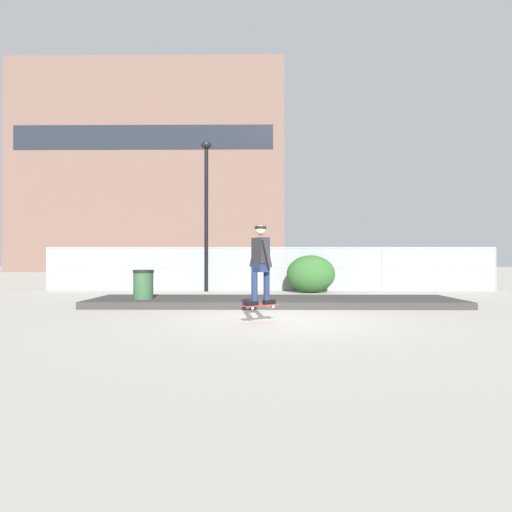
% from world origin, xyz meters
% --- Properties ---
extents(ground_plane, '(120.00, 120.00, 0.00)m').
position_xyz_m(ground_plane, '(0.00, 0.00, 0.00)').
color(ground_plane, '#9E998E').
extents(gravel_berm, '(10.60, 2.40, 0.19)m').
position_xyz_m(gravel_berm, '(0.00, 2.92, 0.10)').
color(gravel_berm, '#33302D').
rests_on(gravel_berm, ground_plane).
extents(skateboard, '(0.77, 0.61, 0.07)m').
position_xyz_m(skateboard, '(-0.40, -0.48, 0.37)').
color(skateboard, '#B22D2D').
extents(skater, '(0.65, 0.61, 1.67)m').
position_xyz_m(skater, '(-0.40, -0.48, 1.32)').
color(skater, black).
rests_on(skater, skateboard).
extents(chain_fence, '(19.12, 0.06, 1.85)m').
position_xyz_m(chain_fence, '(0.00, 8.24, 0.93)').
color(chain_fence, gray).
rests_on(chain_fence, ground_plane).
extents(street_lamp, '(0.44, 0.44, 6.27)m').
position_xyz_m(street_lamp, '(-2.65, 7.82, 3.94)').
color(street_lamp, black).
rests_on(street_lamp, ground_plane).
extents(parked_car_near, '(4.45, 2.04, 1.66)m').
position_xyz_m(parked_car_near, '(-4.00, 10.97, 0.84)').
color(parked_car_near, '#B7BABF').
rests_on(parked_car_near, ground_plane).
extents(parked_car_mid, '(4.50, 2.15, 1.66)m').
position_xyz_m(parked_car_mid, '(1.35, 10.41, 0.84)').
color(parked_car_mid, '#566B4C').
rests_on(parked_car_mid, ground_plane).
extents(parked_car_far, '(4.51, 2.17, 1.66)m').
position_xyz_m(parked_car_far, '(7.49, 10.62, 0.84)').
color(parked_car_far, silver).
rests_on(parked_car_far, ground_plane).
extents(library_building, '(28.85, 11.83, 22.19)m').
position_xyz_m(library_building, '(-12.37, 38.03, 11.10)').
color(library_building, brown).
rests_on(library_building, ground_plane).
extents(shrub_left, '(1.93, 1.58, 1.49)m').
position_xyz_m(shrub_left, '(1.61, 7.26, 0.75)').
color(shrub_left, '#2D5B28').
rests_on(shrub_left, ground_plane).
extents(trash_bin, '(0.59, 0.59, 1.03)m').
position_xyz_m(trash_bin, '(-3.77, 2.64, 0.52)').
color(trash_bin, '#2D5133').
rests_on(trash_bin, ground_plane).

